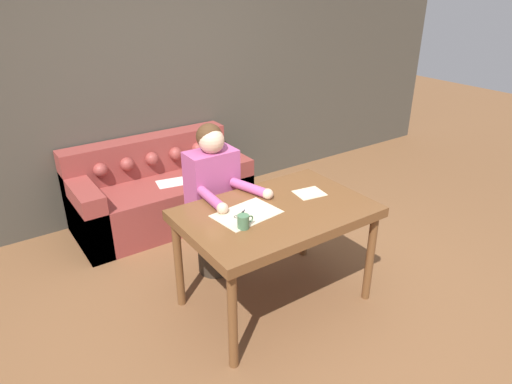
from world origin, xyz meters
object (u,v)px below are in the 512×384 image
(couch, at_px, (160,193))
(scissors, at_px, (242,213))
(mug, at_px, (244,222))
(dining_table, at_px, (276,219))
(person, at_px, (214,203))

(couch, distance_m, scissors, 1.63)
(mug, bearing_deg, scissors, 59.71)
(dining_table, height_order, person, person)
(couch, distance_m, mug, 1.80)
(couch, height_order, mug, mug)
(couch, xyz_separation_m, mug, (-0.15, -1.72, 0.52))
(scissors, bearing_deg, couch, 88.15)
(couch, height_order, scissors, couch)
(dining_table, distance_m, couch, 1.69)
(scissors, relative_size, mug, 1.98)
(person, bearing_deg, dining_table, -74.73)
(scissors, height_order, mug, mug)
(couch, xyz_separation_m, person, (0.02, -1.05, 0.32))
(couch, height_order, person, person)
(person, xyz_separation_m, mug, (-0.16, -0.67, 0.19))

